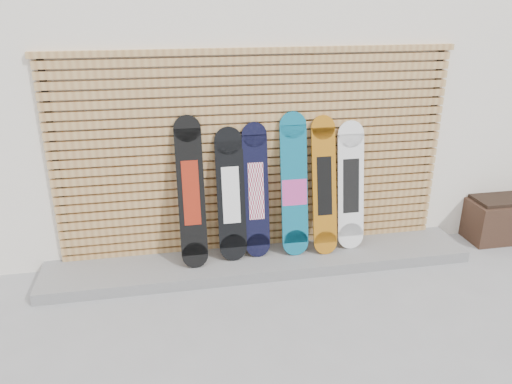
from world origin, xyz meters
The scene contains 10 objects.
ground centered at (0.00, 0.00, 0.00)m, with size 80.00×80.00×0.00m, color gray.
building centered at (0.50, 3.50, 1.80)m, with size 12.00×5.00×3.60m, color white.
concrete_step centered at (-0.15, 0.68, 0.06)m, with size 4.60×0.70×0.12m, color slate.
slat_wall centered at (-0.15, 0.97, 1.21)m, with size 4.26×0.08×2.29m.
snowboard_0 centered at (-0.86, 0.75, 0.89)m, with size 0.28×0.39×1.55m.
snowboard_1 centered at (-0.45, 0.79, 0.82)m, with size 0.29×0.32×1.41m.
snowboard_2 centered at (-0.17, 0.80, 0.84)m, with size 0.27×0.28×1.44m.
snowboard_3 centered at (0.24, 0.78, 0.87)m, with size 0.29×0.32×1.54m.
snowboard_4 centered at (0.57, 0.76, 0.86)m, with size 0.26×0.36×1.48m.
snowboard_5 centered at (0.89, 0.80, 0.82)m, with size 0.30×0.29×1.41m.
Camera 1 is at (-1.09, -4.03, 2.78)m, focal length 35.00 mm.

